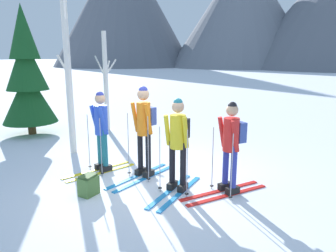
{
  "coord_description": "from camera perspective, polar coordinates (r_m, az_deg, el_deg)",
  "views": [
    {
      "loc": [
        2.45,
        -5.33,
        2.44
      ],
      "look_at": [
        0.09,
        0.37,
        1.05
      ],
      "focal_mm": 33.32,
      "sensor_mm": 36.0,
      "label": 1
    }
  ],
  "objects": [
    {
      "name": "skier_in_orange",
      "position": [
        6.28,
        -4.4,
        0.03
      ],
      "size": [
        0.76,
        1.78,
        1.87
      ],
      "color": "#1E84D1",
      "rests_on": "ground"
    },
    {
      "name": "skier_in_red",
      "position": [
        5.63,
        11.48,
        -3.08
      ],
      "size": [
        1.34,
        1.55,
        1.67
      ],
      "color": "red",
      "rests_on": "ground"
    },
    {
      "name": "mountain_ridge_distant",
      "position": [
        71.01,
        21.71,
        20.07
      ],
      "size": [
        116.02,
        42.95,
        29.15
      ],
      "color": "slate",
      "rests_on": "ground"
    },
    {
      "name": "pine_tree_near",
      "position": [
        10.65,
        -24.4,
        8.22
      ],
      "size": [
        1.65,
        1.65,
        3.97
      ],
      "color": "#51381E",
      "rests_on": "ground"
    },
    {
      "name": "skier_in_blue",
      "position": [
        6.73,
        -12.16,
        -0.4
      ],
      "size": [
        1.0,
        1.58,
        1.73
      ],
      "color": "yellow",
      "rests_on": "ground"
    },
    {
      "name": "ground_plane",
      "position": [
        6.35,
        -2.06,
        -9.9
      ],
      "size": [
        400.0,
        400.0,
        0.0
      ],
      "primitive_type": "plane",
      "color": "white"
    },
    {
      "name": "birch_tree_slender",
      "position": [
        10.48,
        -11.32,
        8.11
      ],
      "size": [
        0.8,
        0.76,
        3.22
      ],
      "color": "silver",
      "rests_on": "ground"
    },
    {
      "name": "backpack_on_snow_front",
      "position": [
        5.84,
        -14.33,
        -10.43
      ],
      "size": [
        0.29,
        0.35,
        0.38
      ],
      "color": "#4C7238",
      "rests_on": "ground"
    },
    {
      "name": "birch_tree_tall",
      "position": [
        8.08,
        -17.84,
        9.96
      ],
      "size": [
        0.78,
        0.54,
        4.19
      ],
      "color": "silver",
      "rests_on": "ground"
    },
    {
      "name": "skier_in_yellow",
      "position": [
        5.6,
        1.85,
        -2.51
      ],
      "size": [
        0.61,
        1.67,
        1.72
      ],
      "color": "#1E84D1",
      "rests_on": "ground"
    }
  ]
}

